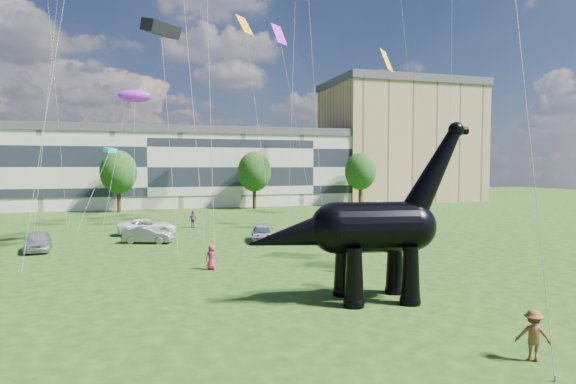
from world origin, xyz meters
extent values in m
plane|color=#16330C|center=(0.00, 0.00, 0.00)|extent=(220.00, 220.00, 0.00)
cube|color=beige|center=(-8.00, 62.00, 6.00)|extent=(78.00, 11.00, 12.00)
cube|color=tan|center=(40.00, 65.00, 11.00)|extent=(28.00, 18.00, 22.00)
cylinder|color=#382314|center=(-12.00, 53.00, 1.60)|extent=(0.56, 0.56, 3.20)
ellipsoid|color=#14380F|center=(-12.00, 53.00, 6.32)|extent=(5.20, 5.20, 6.24)
cylinder|color=#382314|center=(8.00, 53.00, 1.60)|extent=(0.56, 0.56, 3.20)
ellipsoid|color=#14380F|center=(8.00, 53.00, 6.32)|extent=(5.20, 5.20, 6.24)
cylinder|color=#382314|center=(26.00, 53.00, 1.60)|extent=(0.56, 0.56, 3.20)
ellipsoid|color=#14380F|center=(26.00, 53.00, 6.32)|extent=(5.20, 5.20, 6.24)
cone|color=black|center=(1.18, 0.11, 1.38)|extent=(1.07, 1.07, 2.77)
sphere|color=black|center=(1.18, 0.11, 0.17)|extent=(1.02, 1.02, 1.02)
cone|color=black|center=(1.45, 2.12, 1.38)|extent=(1.07, 1.07, 2.77)
sphere|color=black|center=(1.45, 2.12, 0.17)|extent=(1.02, 1.02, 1.02)
cone|color=black|center=(3.93, -0.26, 1.38)|extent=(1.07, 1.07, 2.77)
sphere|color=black|center=(3.93, -0.26, 0.17)|extent=(1.02, 1.02, 1.02)
cone|color=black|center=(4.20, 1.75, 1.38)|extent=(1.07, 1.07, 2.77)
sphere|color=black|center=(4.20, 1.75, 0.17)|extent=(1.02, 1.02, 1.02)
cylinder|color=black|center=(2.60, 0.94, 3.60)|extent=(4.17, 2.99, 2.49)
sphere|color=black|center=(0.68, 1.20, 3.60)|extent=(2.49, 2.49, 2.49)
sphere|color=black|center=(4.52, 0.68, 3.60)|extent=(2.40, 2.40, 2.40)
cone|color=black|center=(5.64, 0.53, 6.27)|extent=(3.63, 1.83, 4.89)
sphere|color=black|center=(6.75, 0.38, 8.39)|extent=(0.78, 0.78, 0.78)
cylinder|color=black|center=(7.03, 0.34, 8.35)|extent=(0.69, 0.49, 0.41)
cone|color=black|center=(-1.21, 1.45, 3.29)|extent=(5.10, 2.57, 2.71)
imported|color=silver|center=(-16.25, 20.77, 0.77)|extent=(2.32, 4.71, 1.54)
imported|color=slate|center=(-8.03, 22.37, 0.69)|extent=(4.45, 2.74, 1.38)
imported|color=white|center=(-8.09, 27.85, 0.77)|extent=(5.59, 2.68, 1.54)
imported|color=#595960|center=(1.57, 20.43, 0.67)|extent=(2.76, 4.91, 1.34)
cube|color=white|center=(17.02, 28.76, 1.15)|extent=(3.38, 3.38, 0.12)
cone|color=white|center=(17.02, 28.76, 1.98)|extent=(4.28, 4.28, 1.56)
cylinder|color=#999999|center=(15.44, 27.44, 0.57)|extent=(0.06, 0.06, 1.15)
cylinder|color=#999999|center=(18.34, 27.19, 0.57)|extent=(0.06, 0.06, 1.15)
cylinder|color=#999999|center=(15.69, 30.34, 0.57)|extent=(0.06, 0.06, 1.15)
cylinder|color=#999999|center=(18.60, 30.09, 0.57)|extent=(0.06, 0.06, 1.15)
cube|color=white|center=(23.57, 32.74, 0.99)|extent=(3.25, 3.25, 0.11)
cone|color=white|center=(23.57, 32.74, 1.72)|extent=(4.12, 4.12, 1.35)
cylinder|color=#999999|center=(22.62, 31.22, 0.50)|extent=(0.05, 0.05, 0.99)
cylinder|color=#999999|center=(25.08, 31.80, 0.50)|extent=(0.05, 0.05, 0.99)
cylinder|color=#999999|center=(22.05, 33.68, 0.50)|extent=(0.05, 0.05, 0.99)
cylinder|color=#999999|center=(24.51, 34.26, 0.50)|extent=(0.05, 0.05, 0.99)
imported|color=navy|center=(3.84, 7.09, 0.82)|extent=(0.69, 0.56, 1.64)
imported|color=#2D6072|center=(25.52, 34.08, 0.78)|extent=(0.49, 0.63, 1.56)
imported|color=#AC2B47|center=(-4.17, 10.15, 0.80)|extent=(0.93, 0.83, 1.60)
imported|color=black|center=(11.97, 17.42, 0.82)|extent=(1.18, 1.57, 1.65)
imported|color=#5D2E68|center=(-3.40, 31.90, 0.92)|extent=(1.10, 1.06, 1.84)
imported|color=brown|center=(4.42, -7.35, 0.87)|extent=(1.29, 1.19, 1.74)
imported|color=olive|center=(8.17, 16.42, 0.81)|extent=(1.12, 0.73, 1.63)
plane|color=black|center=(-10.20, 38.79, 13.97)|extent=(1.28, 1.15, 1.29)
plane|color=#AB18AE|center=(9.84, 45.00, 24.93)|extent=(3.20, 2.89, 2.84)
cube|color=#0BB3AF|center=(-12.18, 40.11, 8.50)|extent=(1.56, 1.79, 0.64)
plane|color=#F2B20C|center=(23.28, 39.03, 20.94)|extent=(3.11, 3.05, 2.94)
cube|color=black|center=(-6.73, 22.11, 18.15)|extent=(3.45, 3.35, 1.32)
ellipsoid|color=purple|center=(-9.17, 34.26, 14.15)|extent=(3.78, 3.03, 1.35)
plane|color=orange|center=(2.12, 30.63, 21.56)|extent=(2.56, 2.50, 2.06)
camera|label=1|loc=(-8.02, -20.31, 6.55)|focal=30.00mm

